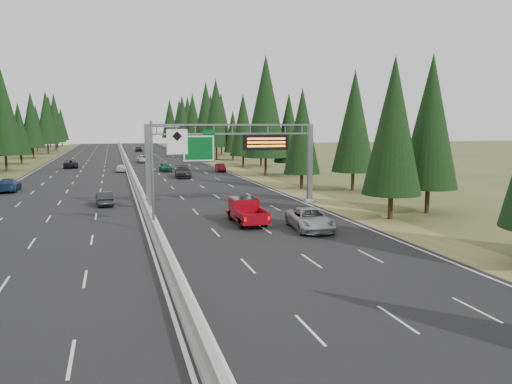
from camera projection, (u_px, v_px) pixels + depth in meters
road at (129, 169)px, 88.67m from camera, size 32.00×260.00×0.08m
shoulder_right at (227, 167)px, 93.54m from camera, size 3.60×260.00×0.06m
shoulder_left at (20, 172)px, 83.80m from camera, size 3.60×260.00×0.06m
median_barrier at (129, 167)px, 88.62m from camera, size 0.70×260.00×0.85m
sign_gantry at (239, 152)px, 47.43m from camera, size 16.75×0.98×7.80m
hov_sign_pole at (161, 168)px, 35.78m from camera, size 2.80×0.50×8.00m
tree_row_right at (249, 115)px, 92.88m from camera, size 12.21×238.52×18.86m
silver_minivan at (310, 219)px, 36.82m from camera, size 3.18×5.95×1.59m
red_pickup at (245, 209)px, 39.56m from camera, size 2.11×5.90×1.92m
car_ahead_green at (166, 167)px, 83.43m from camera, size 2.05×4.40×1.46m
car_ahead_dkred at (220, 168)px, 83.14m from camera, size 1.67×4.09×1.32m
car_ahead_dkgrey at (183, 172)px, 73.87m from camera, size 2.78×5.86×1.65m
car_ahead_white at (144, 159)px, 102.98m from camera, size 2.95×5.65×1.52m
car_ahead_far at (139, 149)px, 147.33m from camera, size 2.03×4.47×1.49m
car_onc_near at (104, 198)px, 48.04m from camera, size 1.80×4.18×1.34m
car_onc_blue at (9, 185)px, 58.20m from camera, size 2.27×5.33×1.53m
car_onc_white at (121, 168)px, 82.59m from camera, size 1.65×3.82×1.28m
car_onc_far at (71, 164)px, 90.43m from camera, size 2.80×5.54×1.50m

